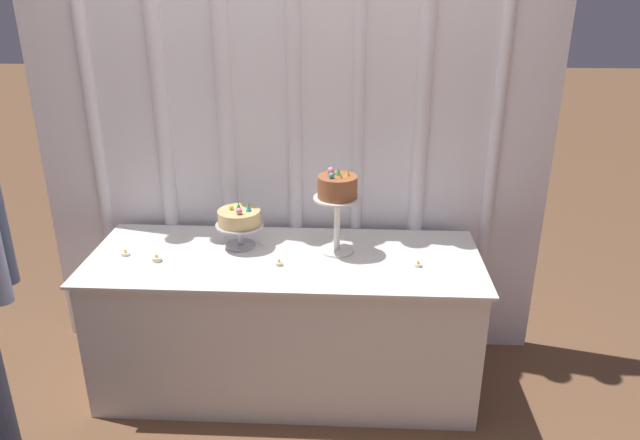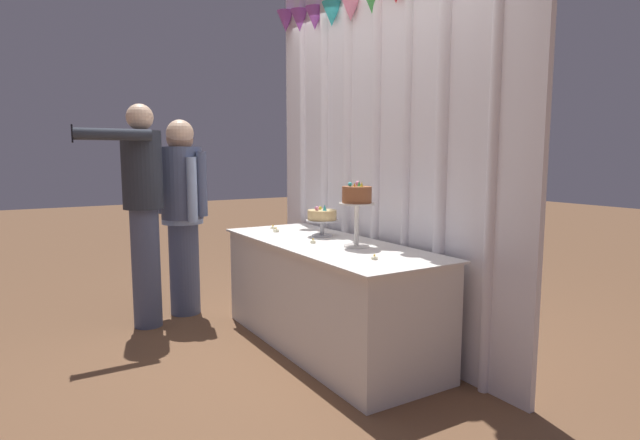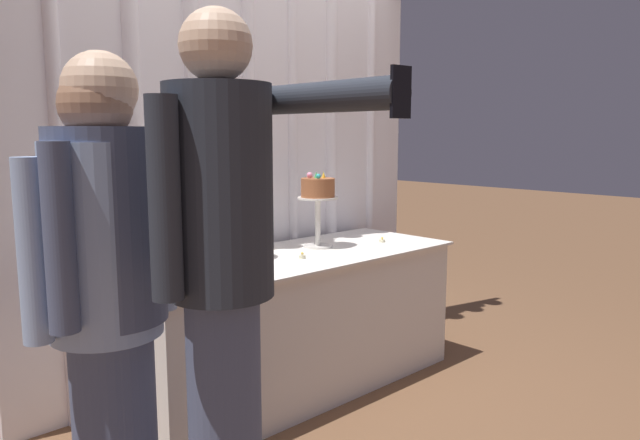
# 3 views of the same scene
# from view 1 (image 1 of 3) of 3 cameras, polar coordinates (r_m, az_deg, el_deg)

# --- Properties ---
(ground_plane) EXTENTS (24.00, 24.00, 0.00)m
(ground_plane) POSITION_cam_1_polar(r_m,az_deg,el_deg) (3.35, -3.24, -15.93)
(ground_plane) COLOR brown
(draped_curtain) EXTENTS (2.77, 0.16, 2.90)m
(draped_curtain) POSITION_cam_1_polar(r_m,az_deg,el_deg) (3.19, -3.06, 13.02)
(draped_curtain) COLOR white
(draped_curtain) RESTS_ON ground_plane
(cake_table) EXTENTS (1.96, 0.74, 0.76)m
(cake_table) POSITION_cam_1_polar(r_m,az_deg,el_deg) (3.21, -3.20, -9.52)
(cake_table) COLOR white
(cake_table) RESTS_ON ground_plane
(cake_display_nearleft) EXTENTS (0.25, 0.25, 0.24)m
(cake_display_nearleft) POSITION_cam_1_polar(r_m,az_deg,el_deg) (3.10, -7.60, -0.01)
(cake_display_nearleft) COLOR #B2B2B7
(cake_display_nearleft) RESTS_ON cake_table
(cake_display_nearright) EXTENTS (0.24, 0.24, 0.44)m
(cake_display_nearright) POSITION_cam_1_polar(r_m,az_deg,el_deg) (2.96, 1.64, 2.49)
(cake_display_nearright) COLOR silver
(cake_display_nearright) RESTS_ON cake_table
(tealight_far_left) EXTENTS (0.04, 0.04, 0.03)m
(tealight_far_left) POSITION_cam_1_polar(r_m,az_deg,el_deg) (3.19, -17.85, -3.04)
(tealight_far_left) COLOR beige
(tealight_far_left) RESTS_ON cake_table
(tealight_near_left) EXTENTS (0.05, 0.05, 0.04)m
(tealight_near_left) POSITION_cam_1_polar(r_m,az_deg,el_deg) (3.08, -15.13, -3.57)
(tealight_near_left) COLOR beige
(tealight_near_left) RESTS_ON cake_table
(tealight_near_right) EXTENTS (0.04, 0.04, 0.04)m
(tealight_near_right) POSITION_cam_1_polar(r_m,az_deg,el_deg) (2.94, -3.88, -4.08)
(tealight_near_right) COLOR beige
(tealight_near_right) RESTS_ON cake_table
(tealight_far_right) EXTENTS (0.04, 0.04, 0.03)m
(tealight_far_right) POSITION_cam_1_polar(r_m,az_deg,el_deg) (2.96, 9.20, -4.17)
(tealight_far_right) COLOR beige
(tealight_far_right) RESTS_ON cake_table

